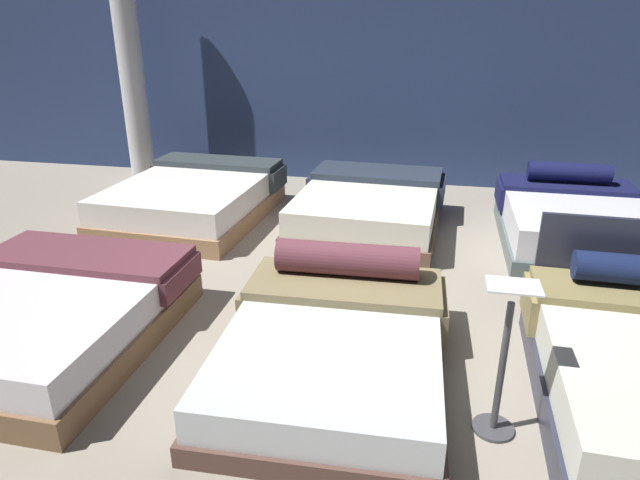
% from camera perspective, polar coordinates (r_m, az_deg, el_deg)
% --- Properties ---
extents(ground_plane, '(18.00, 18.00, 0.02)m').
position_cam_1_polar(ground_plane, '(4.93, 3.43, -5.15)').
color(ground_plane, gray).
extents(showroom_back_wall, '(18.00, 0.06, 3.50)m').
position_cam_1_polar(showroom_back_wall, '(7.94, 7.70, 18.31)').
color(showroom_back_wall, navy).
rests_on(showroom_back_wall, ground_plane).
extents(bed_0, '(1.70, 1.94, 0.48)m').
position_cam_1_polar(bed_0, '(4.53, -26.67, -6.96)').
color(bed_0, brown).
rests_on(bed_0, ground_plane).
extents(bed_1, '(1.53, 1.97, 0.67)m').
position_cam_1_polar(bed_1, '(3.77, 1.53, -10.49)').
color(bed_1, brown).
rests_on(bed_1, ground_plane).
extents(bed_3, '(1.75, 2.21, 0.55)m').
position_cam_1_polar(bed_3, '(6.72, -12.95, 4.20)').
color(bed_3, '#956D4C').
rests_on(bed_3, ground_plane).
extents(bed_4, '(1.66, 2.07, 0.54)m').
position_cam_1_polar(bed_4, '(6.24, 5.11, 3.31)').
color(bed_4, brown).
rests_on(bed_4, ground_plane).
extents(bed_5, '(1.47, 1.93, 0.75)m').
position_cam_1_polar(bed_5, '(6.34, 24.85, 1.67)').
color(bed_5, '#4A5959').
rests_on(bed_5, ground_plane).
extents(price_sign, '(0.28, 0.24, 0.94)m').
position_cam_1_polar(price_sign, '(3.33, 18.22, -13.47)').
color(price_sign, '#3F3F44').
rests_on(price_sign, ground_plane).
extents(support_pillar, '(0.34, 0.34, 3.50)m').
position_cam_1_polar(support_pillar, '(8.41, -19.17, 17.55)').
color(support_pillar, silver).
rests_on(support_pillar, ground_plane).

